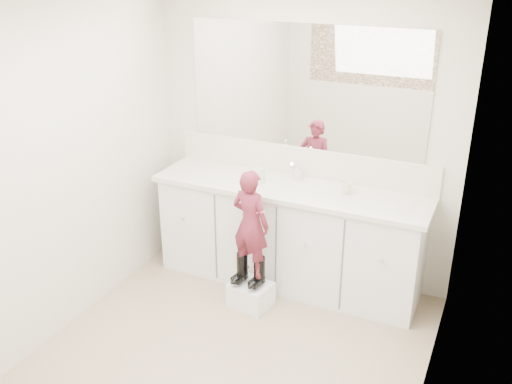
% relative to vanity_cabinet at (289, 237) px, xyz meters
% --- Properties ---
extents(floor, '(3.00, 3.00, 0.00)m').
position_rel_vanity_cabinet_xyz_m(floor, '(0.00, -1.23, -0.42)').
color(floor, '#8F765D').
rests_on(floor, ground).
extents(ceiling, '(3.00, 3.00, 0.00)m').
position_rel_vanity_cabinet_xyz_m(ceiling, '(0.00, -1.23, 1.97)').
color(ceiling, white).
rests_on(ceiling, wall_back).
extents(wall_back, '(2.60, 0.00, 2.60)m').
position_rel_vanity_cabinet_xyz_m(wall_back, '(0.00, 0.27, 0.77)').
color(wall_back, beige).
rests_on(wall_back, floor).
extents(wall_front, '(2.60, 0.00, 2.60)m').
position_rel_vanity_cabinet_xyz_m(wall_front, '(0.00, -2.73, 0.77)').
color(wall_front, beige).
rests_on(wall_front, floor).
extents(wall_left, '(0.00, 3.00, 3.00)m').
position_rel_vanity_cabinet_xyz_m(wall_left, '(-1.30, -1.23, 0.78)').
color(wall_left, beige).
rests_on(wall_left, floor).
extents(wall_right, '(0.00, 3.00, 3.00)m').
position_rel_vanity_cabinet_xyz_m(wall_right, '(1.30, -1.23, 0.78)').
color(wall_right, beige).
rests_on(wall_right, floor).
extents(vanity_cabinet, '(2.20, 0.55, 0.85)m').
position_rel_vanity_cabinet_xyz_m(vanity_cabinet, '(0.00, 0.00, 0.00)').
color(vanity_cabinet, silver).
rests_on(vanity_cabinet, floor).
extents(countertop, '(2.28, 0.58, 0.04)m').
position_rel_vanity_cabinet_xyz_m(countertop, '(0.00, -0.01, 0.45)').
color(countertop, beige).
rests_on(countertop, vanity_cabinet).
extents(backsplash, '(2.28, 0.03, 0.25)m').
position_rel_vanity_cabinet_xyz_m(backsplash, '(0.00, 0.26, 0.59)').
color(backsplash, beige).
rests_on(backsplash, countertop).
extents(mirror, '(2.00, 0.02, 1.00)m').
position_rel_vanity_cabinet_xyz_m(mirror, '(0.00, 0.26, 1.22)').
color(mirror, white).
rests_on(mirror, wall_back).
extents(dot_panel, '(2.00, 0.01, 1.20)m').
position_rel_vanity_cabinet_xyz_m(dot_panel, '(0.00, -2.71, 1.22)').
color(dot_panel, '#472819').
rests_on(dot_panel, wall_front).
extents(faucet, '(0.08, 0.08, 0.10)m').
position_rel_vanity_cabinet_xyz_m(faucet, '(0.00, 0.15, 0.52)').
color(faucet, silver).
rests_on(faucet, countertop).
extents(cup, '(0.12, 0.12, 0.10)m').
position_rel_vanity_cabinet_xyz_m(cup, '(0.45, 0.04, 0.51)').
color(cup, beige).
rests_on(cup, countertop).
extents(soap_bottle, '(0.10, 0.11, 0.19)m').
position_rel_vanity_cabinet_xyz_m(soap_bottle, '(-0.26, -0.04, 0.56)').
color(soap_bottle, beige).
rests_on(soap_bottle, countertop).
extents(step_stool, '(0.35, 0.31, 0.20)m').
position_rel_vanity_cabinet_xyz_m(step_stool, '(-0.13, -0.48, -0.33)').
color(step_stool, white).
rests_on(step_stool, floor).
extents(boot_left, '(0.12, 0.19, 0.26)m').
position_rel_vanity_cabinet_xyz_m(boot_left, '(-0.21, -0.48, -0.10)').
color(boot_left, black).
rests_on(boot_left, step_stool).
extents(boot_right, '(0.12, 0.19, 0.26)m').
position_rel_vanity_cabinet_xyz_m(boot_right, '(-0.06, -0.48, -0.10)').
color(boot_right, black).
rests_on(boot_right, step_stool).
extents(toddler, '(0.35, 0.26, 0.87)m').
position_rel_vanity_cabinet_xyz_m(toddler, '(-0.13, -0.48, 0.31)').
color(toddler, '#9D3042').
rests_on(toddler, step_stool).
extents(toothbrush, '(0.14, 0.04, 0.06)m').
position_rel_vanity_cabinet_xyz_m(toothbrush, '(-0.06, -0.50, 0.42)').
color(toothbrush, '#F7608A').
rests_on(toothbrush, toddler).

